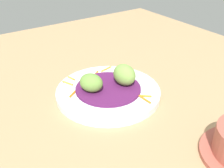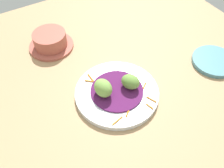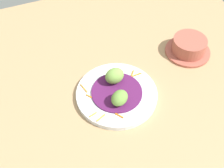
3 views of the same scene
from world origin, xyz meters
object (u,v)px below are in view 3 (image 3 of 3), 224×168
Objects in this scene: main_plate at (117,94)px; guac_scoop_center at (120,98)px; terracotta_bowl at (189,47)px; guac_scoop_left at (114,76)px.

guac_scoop_center is at bearing 78.01° from main_plate.
guac_scoop_center is 31.27cm from terracotta_bowl.
main_plate is at bearing 15.74° from terracotta_bowl.
guac_scoop_center is at bearing 78.01° from guac_scoop_left.
guac_scoop_center reaches higher than main_plate.
guac_scoop_left is at bearing 8.68° from terracotta_bowl.
guac_scoop_center is at bearing 22.00° from terracotta_bowl.
terracotta_bowl reaches higher than main_plate.
guac_scoop_center is (1.60, 7.52, -0.36)cm from guac_scoop_left.
guac_scoop_center reaches higher than terracotta_bowl.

